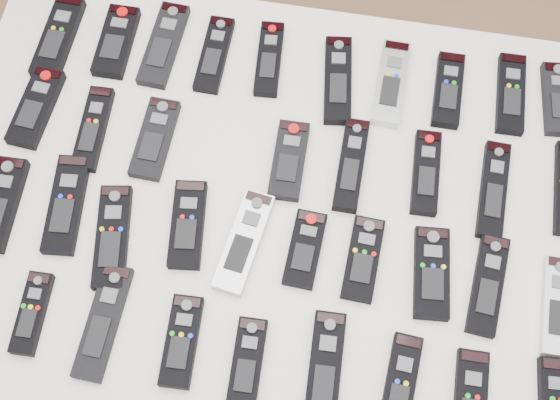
% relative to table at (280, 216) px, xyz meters
% --- Properties ---
extents(ground, '(4.00, 4.00, 0.00)m').
position_rel_table_xyz_m(ground, '(-0.07, -0.02, -0.72)').
color(ground, olive).
rests_on(ground, ground).
extents(table, '(1.25, 0.88, 0.78)m').
position_rel_table_xyz_m(table, '(0.00, 0.00, 0.00)').
color(table, white).
rests_on(table, ground).
extents(remote_0, '(0.06, 0.19, 0.02)m').
position_rel_table_xyz_m(remote_0, '(-0.49, 0.28, 0.07)').
color(remote_0, black).
rests_on(remote_0, table).
extents(remote_1, '(0.06, 0.16, 0.02)m').
position_rel_table_xyz_m(remote_1, '(-0.38, 0.29, 0.07)').
color(remote_1, black).
rests_on(remote_1, table).
extents(remote_2, '(0.07, 0.19, 0.02)m').
position_rel_table_xyz_m(remote_2, '(-0.28, 0.30, 0.07)').
color(remote_2, black).
rests_on(remote_2, table).
extents(remote_3, '(0.05, 0.17, 0.02)m').
position_rel_table_xyz_m(remote_3, '(-0.18, 0.29, 0.07)').
color(remote_3, black).
rests_on(remote_3, table).
extents(remote_4, '(0.06, 0.17, 0.02)m').
position_rel_table_xyz_m(remote_4, '(-0.07, 0.30, 0.07)').
color(remote_4, black).
rests_on(remote_4, table).
extents(remote_5, '(0.07, 0.19, 0.02)m').
position_rel_table_xyz_m(remote_5, '(0.07, 0.27, 0.07)').
color(remote_5, black).
rests_on(remote_5, table).
extents(remote_6, '(0.06, 0.18, 0.02)m').
position_rel_table_xyz_m(remote_6, '(0.17, 0.28, 0.07)').
color(remote_6, '#B7B7BC').
rests_on(remote_6, table).
extents(remote_7, '(0.05, 0.16, 0.02)m').
position_rel_table_xyz_m(remote_7, '(0.28, 0.28, 0.07)').
color(remote_7, black).
rests_on(remote_7, table).
extents(remote_8, '(0.05, 0.17, 0.02)m').
position_rel_table_xyz_m(remote_8, '(0.40, 0.30, 0.07)').
color(remote_8, black).
rests_on(remote_8, table).
extents(remote_9, '(0.07, 0.16, 0.02)m').
position_rel_table_xyz_m(remote_9, '(0.49, 0.30, 0.07)').
color(remote_9, black).
rests_on(remote_9, table).
extents(remote_10, '(0.07, 0.17, 0.02)m').
position_rel_table_xyz_m(remote_10, '(-0.49, 0.12, 0.07)').
color(remote_10, black).
rests_on(remote_10, table).
extents(remote_11, '(0.05, 0.17, 0.02)m').
position_rel_table_xyz_m(remote_11, '(-0.37, 0.09, 0.07)').
color(remote_11, black).
rests_on(remote_11, table).
extents(remote_12, '(0.06, 0.17, 0.02)m').
position_rel_table_xyz_m(remote_12, '(-0.25, 0.09, 0.07)').
color(remote_12, black).
rests_on(remote_12, table).
extents(remote_13, '(0.06, 0.16, 0.02)m').
position_rel_table_xyz_m(remote_13, '(0.00, 0.09, 0.07)').
color(remote_13, black).
rests_on(remote_13, table).
extents(remote_14, '(0.05, 0.18, 0.02)m').
position_rel_table_xyz_m(remote_14, '(0.12, 0.09, 0.07)').
color(remote_14, black).
rests_on(remote_14, table).
extents(remote_15, '(0.05, 0.17, 0.02)m').
position_rel_table_xyz_m(remote_15, '(0.25, 0.10, 0.07)').
color(remote_15, black).
rests_on(remote_15, table).
extents(remote_16, '(0.05, 0.19, 0.02)m').
position_rel_table_xyz_m(remote_16, '(0.38, 0.09, 0.07)').
color(remote_16, black).
rests_on(remote_16, table).
extents(remote_18, '(0.07, 0.18, 0.02)m').
position_rel_table_xyz_m(remote_18, '(-0.50, -0.09, 0.07)').
color(remote_18, black).
rests_on(remote_18, table).
extents(remote_19, '(0.07, 0.19, 0.02)m').
position_rel_table_xyz_m(remote_19, '(-0.38, -0.07, 0.07)').
color(remote_19, black).
rests_on(remote_19, table).
extents(remote_20, '(0.09, 0.20, 0.02)m').
position_rel_table_xyz_m(remote_20, '(-0.28, -0.12, 0.07)').
color(remote_20, black).
rests_on(remote_20, table).
extents(remote_21, '(0.08, 0.17, 0.02)m').
position_rel_table_xyz_m(remote_21, '(-0.16, -0.07, 0.07)').
color(remote_21, black).
rests_on(remote_21, table).
extents(remote_22, '(0.08, 0.20, 0.02)m').
position_rel_table_xyz_m(remote_22, '(-0.05, -0.09, 0.07)').
color(remote_22, '#B7B7BC').
rests_on(remote_22, table).
extents(remote_23, '(0.06, 0.14, 0.02)m').
position_rel_table_xyz_m(remote_23, '(0.06, -0.08, 0.07)').
color(remote_23, black).
rests_on(remote_23, table).
extents(remote_24, '(0.06, 0.15, 0.02)m').
position_rel_table_xyz_m(remote_24, '(0.16, -0.08, 0.07)').
color(remote_24, black).
rests_on(remote_24, table).
extents(remote_25, '(0.07, 0.17, 0.02)m').
position_rel_table_xyz_m(remote_25, '(0.28, -0.09, 0.07)').
color(remote_25, black).
rests_on(remote_25, table).
extents(remote_26, '(0.07, 0.18, 0.02)m').
position_rel_table_xyz_m(remote_26, '(0.38, -0.09, 0.07)').
color(remote_26, black).
rests_on(remote_26, table).
extents(remote_27, '(0.05, 0.18, 0.02)m').
position_rel_table_xyz_m(remote_27, '(0.50, -0.11, 0.07)').
color(remote_27, silver).
rests_on(remote_27, table).
extents(remote_29, '(0.05, 0.14, 0.02)m').
position_rel_table_xyz_m(remote_29, '(-0.38, -0.27, 0.07)').
color(remote_29, black).
rests_on(remote_29, table).
extents(remote_30, '(0.06, 0.20, 0.02)m').
position_rel_table_xyz_m(remote_30, '(-0.26, -0.27, 0.07)').
color(remote_30, black).
rests_on(remote_30, table).
extents(remote_31, '(0.06, 0.16, 0.02)m').
position_rel_table_xyz_m(remote_31, '(-0.12, -0.28, 0.07)').
color(remote_31, black).
rests_on(remote_31, table).
extents(remote_32, '(0.05, 0.15, 0.02)m').
position_rel_table_xyz_m(remote_32, '(-0.01, -0.30, 0.07)').
color(remote_32, black).
rests_on(remote_32, table).
extents(remote_33, '(0.06, 0.20, 0.02)m').
position_rel_table_xyz_m(remote_33, '(0.12, -0.29, 0.07)').
color(remote_33, black).
rests_on(remote_33, table).
extents(remote_34, '(0.06, 0.19, 0.02)m').
position_rel_table_xyz_m(remote_34, '(0.25, -0.30, 0.07)').
color(remote_34, black).
rests_on(remote_34, table).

